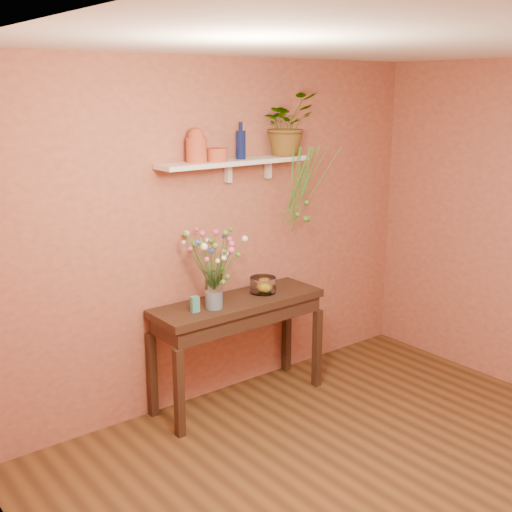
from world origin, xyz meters
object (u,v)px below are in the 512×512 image
Objects in this scene: terracotta_jug at (196,146)px; blue_bottle at (241,144)px; sideboard at (238,314)px; glass_bowl at (263,285)px; spider_plant at (286,124)px; bouquet at (215,252)px; glass_vase at (214,293)px.

blue_bottle is (0.39, -0.02, -0.01)m from terracotta_jug.
glass_bowl is at bearing 4.21° from sideboard.
terracotta_jug is 1.19× the size of glass_bowl.
terracotta_jug is at bearing 179.06° from spider_plant.
spider_plant is 1.03× the size of bouquet.
terracotta_jug is 0.39m from blue_bottle.
sideboard is 0.32m from glass_bowl.
sideboard is at bearing -136.28° from blue_bottle.
glass_vase is at bearing -171.79° from glass_bowl.
sideboard is at bearing -175.79° from glass_bowl.
glass_vase is at bearing -88.32° from terracotta_jug.
spider_plant is at bearing 11.18° from sideboard.
bouquet is (0.02, -0.00, 0.32)m from glass_vase.
glass_bowl is (0.26, 0.02, 0.18)m from sideboard.
glass_bowl is (0.15, -0.09, -1.13)m from blue_bottle.
blue_bottle is 0.57× the size of spider_plant.
terracotta_jug is 0.51× the size of spider_plant.
terracotta_jug is 0.90× the size of blue_bottle.
terracotta_jug is 0.91× the size of glass_vase.
glass_vase is (-0.84, -0.17, -1.21)m from spider_plant.
bouquet is at bearing -168.18° from spider_plant.
sideboard is 5.61× the size of terracotta_jug.
blue_bottle is 1.15m from glass_bowl.
blue_bottle is (0.12, 0.11, 1.32)m from sideboard.
spider_plant is at bearing 16.83° from glass_bowl.
terracotta_jug is 0.52× the size of bouquet.
blue_bottle is at bearing 43.72° from sideboard.
sideboard is at bearing 13.31° from bouquet.
blue_bottle is 0.58× the size of bouquet.
sideboard is at bearing -25.08° from terracotta_jug.
spider_plant reaches higher than glass_bowl.
blue_bottle is at bearing 147.44° from glass_bowl.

